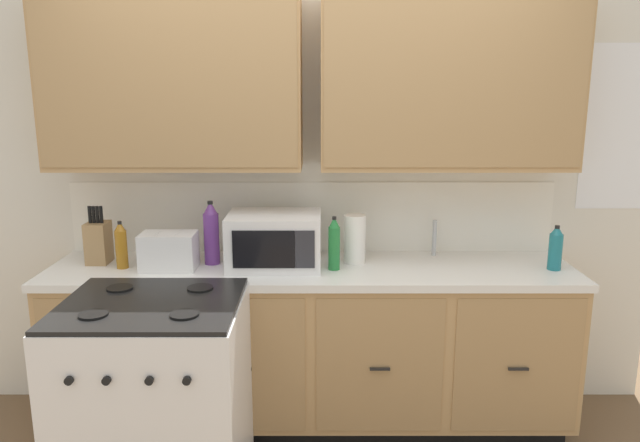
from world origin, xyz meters
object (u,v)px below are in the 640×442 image
object	(u,v)px
microwave	(277,240)
bottle_violet	(214,233)
bottle_amber	(124,245)
stove_range	(159,403)
bottle_teal	(558,248)
knife_block	(101,242)
paper_towel_roll	(357,239)
toaster	(171,251)
bottle_green	(336,244)

from	to	relation	value
microwave	bottle_violet	bearing A→B (deg)	172.06
microwave	bottle_amber	size ratio (longest dim) A/B	1.92
stove_range	bottle_teal	xyz separation A→B (m)	(1.92, 0.57, 0.55)
knife_block	bottle_amber	xyz separation A→B (m)	(0.15, -0.10, 0.01)
stove_range	paper_towel_roll	distance (m)	1.27
microwave	toaster	world-z (taller)	microwave
paper_towel_roll	bottle_teal	distance (m)	1.03
bottle_violet	bottle_amber	bearing A→B (deg)	-169.91
bottle_violet	bottle_teal	bearing A→B (deg)	-3.42
paper_towel_roll	bottle_amber	distance (m)	1.22
bottle_violet	microwave	bearing A→B (deg)	-7.94
bottle_teal	bottle_amber	bearing A→B (deg)	179.34
microwave	toaster	bearing A→B (deg)	-174.64
microwave	paper_towel_roll	world-z (taller)	microwave
paper_towel_roll	bottle_teal	size ratio (longest dim) A/B	1.12
toaster	stove_range	bearing A→B (deg)	-84.01
toaster	paper_towel_roll	bearing A→B (deg)	6.94
stove_range	microwave	distance (m)	0.98
bottle_teal	bottle_violet	distance (m)	1.78
toaster	bottle_teal	distance (m)	1.99
toaster	knife_block	size ratio (longest dim) A/B	0.90
bottle_violet	bottle_green	distance (m)	0.66
toaster	bottle_violet	bearing A→B (deg)	25.57
bottle_teal	microwave	bearing A→B (deg)	177.64
bottle_amber	microwave	bearing A→B (deg)	2.44
microwave	bottle_amber	bearing A→B (deg)	-177.56
microwave	bottle_amber	distance (m)	0.79
bottle_teal	bottle_violet	world-z (taller)	bottle_violet
microwave	toaster	xyz separation A→B (m)	(-0.54, -0.05, -0.04)
knife_block	bottle_teal	world-z (taller)	knife_block
paper_towel_roll	bottle_teal	xyz separation A→B (m)	(1.02, -0.13, -0.02)
paper_towel_roll	bottle_teal	world-z (taller)	paper_towel_roll
stove_range	bottle_violet	size ratio (longest dim) A/B	2.80
paper_towel_roll	microwave	bearing A→B (deg)	-171.06
bottle_violet	paper_towel_roll	bearing A→B (deg)	1.47
microwave	paper_towel_roll	bearing A→B (deg)	8.94
stove_range	bottle_green	world-z (taller)	bottle_green
knife_block	bottle_green	distance (m)	1.26
bottle_teal	bottle_green	bearing A→B (deg)	179.86
stove_range	bottle_teal	size ratio (longest dim) A/B	4.08
knife_block	bottle_violet	bearing A→B (deg)	-1.72
microwave	knife_block	world-z (taller)	knife_block
bottle_green	bottle_teal	bearing A→B (deg)	-0.14
stove_range	toaster	world-z (taller)	toaster
microwave	bottle_green	distance (m)	0.31
knife_block	bottle_green	world-z (taller)	knife_block
bottle_violet	stove_range	bearing A→B (deg)	-101.92
toaster	knife_block	bearing A→B (deg)	163.94
toaster	microwave	bearing A→B (deg)	5.36
microwave	toaster	size ratio (longest dim) A/B	1.71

